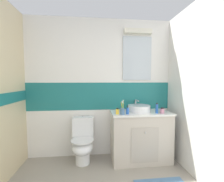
# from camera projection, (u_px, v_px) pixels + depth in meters

# --- Properties ---
(wall_back_tiled) EXTENTS (3.20, 0.20, 2.50)m
(wall_back_tiled) POSITION_uv_depth(u_px,v_px,m) (101.00, 87.00, 2.84)
(wall_back_tiled) COLOR white
(wall_back_tiled) RESTS_ON ground_plane
(wall_right_plain) EXTENTS (0.10, 3.48, 2.50)m
(wall_right_plain) POSITION_uv_depth(u_px,v_px,m) (221.00, 93.00, 1.76)
(wall_right_plain) COLOR white
(wall_right_plain) RESTS_ON ground_plane
(vanity_cabinet) EXTENTS (1.01, 0.55, 0.85)m
(vanity_cabinet) POSITION_uv_depth(u_px,v_px,m) (140.00, 136.00, 2.67)
(vanity_cabinet) COLOR beige
(vanity_cabinet) RESTS_ON ground_plane
(sink_basin) EXTENTS (0.39, 0.43, 0.19)m
(sink_basin) POSITION_uv_depth(u_px,v_px,m) (139.00, 108.00, 2.65)
(sink_basin) COLOR white
(sink_basin) RESTS_ON vanity_cabinet
(toilet) EXTENTS (0.37, 0.50, 0.76)m
(toilet) POSITION_uv_depth(u_px,v_px,m) (83.00, 142.00, 2.58)
(toilet) COLOR white
(toilet) RESTS_ON ground_plane
(toothbrush_cup) EXTENTS (0.07, 0.07, 0.23)m
(toothbrush_cup) POSITION_uv_depth(u_px,v_px,m) (122.00, 111.00, 2.42)
(toothbrush_cup) COLOR #4C7299
(toothbrush_cup) RESTS_ON vanity_cabinet
(soap_dispenser) EXTENTS (0.05, 0.05, 0.14)m
(soap_dispenser) POSITION_uv_depth(u_px,v_px,m) (128.00, 111.00, 2.44)
(soap_dispenser) COLOR #2659B2
(soap_dispenser) RESTS_ON vanity_cabinet
(hair_gel_jar) EXTENTS (0.07, 0.07, 0.10)m
(hair_gel_jar) POSITION_uv_depth(u_px,v_px,m) (162.00, 111.00, 2.52)
(hair_gel_jar) COLOR pink
(hair_gel_jar) RESTS_ON vanity_cabinet
(deodorant_spray_can) EXTENTS (0.04, 0.04, 0.17)m
(deodorant_spray_can) POSITION_uv_depth(u_px,v_px,m) (157.00, 108.00, 2.50)
(deodorant_spray_can) COLOR #2659B2
(deodorant_spray_can) RESTS_ON vanity_cabinet
(perfume_flask_small) EXTENTS (0.05, 0.03, 0.10)m
(perfume_flask_small) POSITION_uv_depth(u_px,v_px,m) (117.00, 111.00, 2.44)
(perfume_flask_small) COLOR yellow
(perfume_flask_small) RESTS_ON vanity_cabinet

